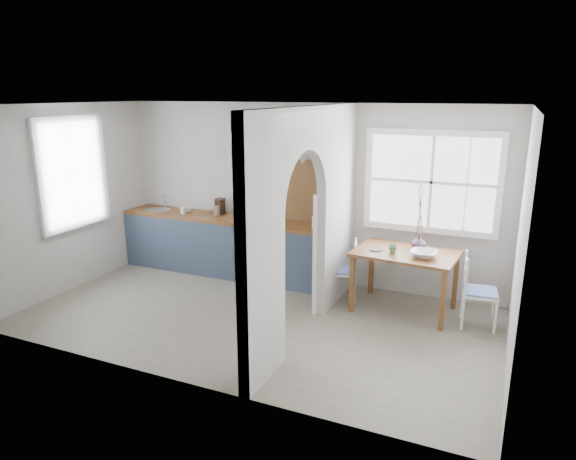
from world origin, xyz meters
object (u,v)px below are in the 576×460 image
at_px(chair_left, 342,270).
at_px(kettle, 317,222).
at_px(vase, 419,243).
at_px(dining_table, 404,281).
at_px(chair_right, 480,291).

distance_m(chair_left, kettle, 0.76).
distance_m(chair_left, vase, 1.09).
xyz_separation_m(kettle, vase, (1.41, -0.05, -0.12)).
bearing_deg(dining_table, kettle, 175.93).
relative_size(chair_right, kettle, 4.23).
bearing_deg(vase, kettle, 177.89).
distance_m(kettle, vase, 1.42).
bearing_deg(dining_table, chair_right, -1.03).
bearing_deg(vase, dining_table, -129.25).
bearing_deg(vase, chair_left, -173.63).
relative_size(dining_table, chair_left, 1.53).
height_order(chair_left, vase, vase).
distance_m(chair_left, chair_right, 1.77).
height_order(dining_table, chair_right, chair_right).
relative_size(chair_left, chair_right, 0.93).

